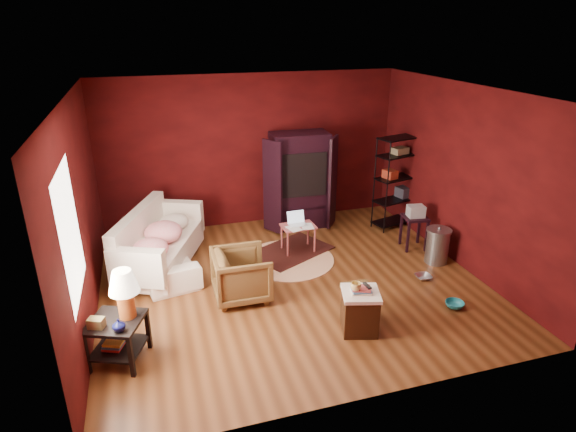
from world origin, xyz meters
name	(u,v)px	position (x,y,z in m)	size (l,w,h in m)	color
room	(290,195)	(-0.04, -0.01, 1.40)	(5.54, 5.04, 2.84)	brown
sofa	(160,247)	(-1.83, 1.03, 0.37)	(1.91, 0.56, 0.75)	white
armchair	(241,273)	(-0.79, -0.18, 0.39)	(0.75, 0.71, 0.78)	black
pet_bowl_steel	(424,272)	(1.94, -0.47, 0.12)	(0.24, 0.06, 0.24)	silver
pet_bowl_turquoise	(455,299)	(1.93, -1.29, 0.13)	(0.25, 0.08, 0.25)	teal
vase	(119,325)	(-2.37, -1.33, 0.61)	(0.14, 0.15, 0.14)	#0C0F40
mug	(356,285)	(0.37, -1.42, 0.68)	(0.13, 0.10, 0.13)	#E1C26E
side_table	(120,308)	(-2.35, -1.09, 0.67)	(0.74, 0.74, 1.12)	black
sofa_cushions	(157,243)	(-1.87, 1.07, 0.42)	(1.54, 2.21, 0.86)	white
hamper	(360,310)	(0.46, -1.38, 0.29)	(0.56, 0.56, 0.64)	#43220F
footstool	(358,291)	(0.59, -1.03, 0.34)	(0.42, 0.42, 0.39)	black
rug_round	(289,259)	(0.17, 0.72, 0.01)	(1.91, 1.91, 0.01)	white
rug_oriental	(291,251)	(0.29, 1.00, 0.02)	(1.56, 1.37, 0.01)	#471713
laptop_desk	(298,228)	(0.42, 0.99, 0.42)	(0.57, 0.46, 0.68)	#BA5556
tv_armoire	(300,179)	(0.78, 2.02, 0.93)	(1.41, 0.77, 1.79)	black
wire_shelving	(398,178)	(2.52, 1.51, 0.95)	(0.91, 0.57, 1.73)	black
small_stand	(415,217)	(2.35, 0.54, 0.58)	(0.44, 0.44, 0.77)	black
trash_can	(437,246)	(2.44, -0.04, 0.29)	(0.50, 0.50, 0.62)	gray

